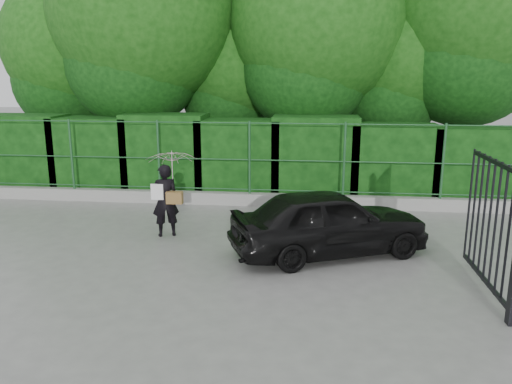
# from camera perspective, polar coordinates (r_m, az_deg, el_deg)

# --- Properties ---
(ground) EXTENTS (80.00, 80.00, 0.00)m
(ground) POSITION_cam_1_polar(r_m,az_deg,el_deg) (8.39, -7.45, -9.21)
(ground) COLOR gray
(kerb) EXTENTS (14.00, 0.25, 0.30)m
(kerb) POSITION_cam_1_polar(r_m,az_deg,el_deg) (12.55, -2.55, -0.77)
(kerb) COLOR #9E9E99
(kerb) RESTS_ON ground
(fence) EXTENTS (14.13, 0.06, 1.80)m
(fence) POSITION_cam_1_polar(r_m,az_deg,el_deg) (12.30, -1.58, 3.95)
(fence) COLOR #21522A
(fence) RESTS_ON kerb
(hedge) EXTENTS (14.20, 1.20, 2.17)m
(hedge) POSITION_cam_1_polar(r_m,az_deg,el_deg) (13.35, -2.39, 3.96)
(hedge) COLOR black
(hedge) RESTS_ON ground
(trees) EXTENTS (17.10, 6.15, 8.08)m
(trees) POSITION_cam_1_polar(r_m,az_deg,el_deg) (15.34, 3.74, 18.59)
(trees) COLOR black
(trees) RESTS_ON ground
(gate) EXTENTS (0.22, 2.33, 2.36)m
(gate) POSITION_cam_1_polar(r_m,az_deg,el_deg) (7.56, 26.89, -3.60)
(gate) COLOR black
(gate) RESTS_ON ground
(woman) EXTENTS (1.00, 1.02, 1.74)m
(woman) POSITION_cam_1_polar(r_m,az_deg,el_deg) (10.06, -9.74, 1.38)
(woman) COLOR black
(woman) RESTS_ON ground
(car) EXTENTS (3.85, 2.75, 1.22)m
(car) POSITION_cam_1_polar(r_m,az_deg,el_deg) (9.10, 8.37, -3.38)
(car) COLOR black
(car) RESTS_ON ground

